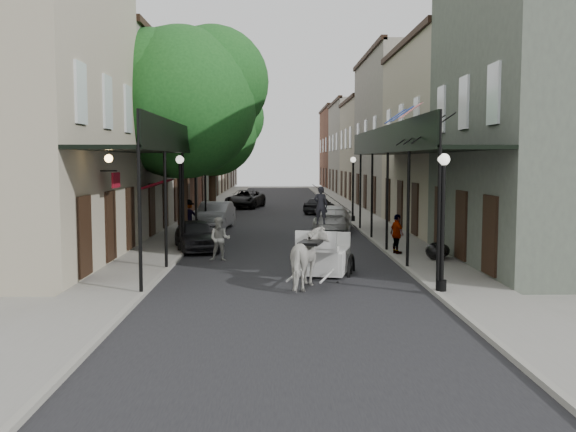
{
  "coord_description": "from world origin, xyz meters",
  "views": [
    {
      "loc": [
        -0.38,
        -19.03,
        3.65
      ],
      "look_at": [
        0.07,
        4.44,
        1.6
      ],
      "focal_mm": 40.0,
      "sensor_mm": 36.0,
      "label": 1
    }
  ],
  "objects_px": {
    "car_left_mid": "(215,216)",
    "pedestrian_sidewalk_left": "(188,217)",
    "tree_near": "(191,97)",
    "car_right_near": "(333,218)",
    "pedestrian_walking": "(220,239)",
    "car_left_near": "(196,235)",
    "lamppost_left": "(180,201)",
    "car_left_far": "(245,199)",
    "pedestrian_sidewalk_right": "(397,234)",
    "tree_far": "(218,127)",
    "carriage": "(326,238)",
    "horse": "(310,259)",
    "car_right_far": "(319,205)",
    "lamppost_right_far": "(353,188)",
    "lamppost_right_near": "(443,220)"
  },
  "relations": [
    {
      "from": "pedestrian_sidewalk_right",
      "to": "pedestrian_sidewalk_left",
      "type": "bearing_deg",
      "value": 33.49
    },
    {
      "from": "pedestrian_sidewalk_right",
      "to": "lamppost_right_far",
      "type": "bearing_deg",
      "value": -18.37
    },
    {
      "from": "horse",
      "to": "pedestrian_sidewalk_right",
      "type": "relative_size",
      "value": 1.36
    },
    {
      "from": "tree_near",
      "to": "tree_far",
      "type": "height_order",
      "value": "tree_near"
    },
    {
      "from": "tree_near",
      "to": "lamppost_right_far",
      "type": "distance_m",
      "value": 12.24
    },
    {
      "from": "tree_far",
      "to": "lamppost_right_far",
      "type": "bearing_deg",
      "value": -36.51
    },
    {
      "from": "tree_far",
      "to": "lamppost_right_near",
      "type": "relative_size",
      "value": 2.32
    },
    {
      "from": "pedestrian_sidewalk_right",
      "to": "car_right_far",
      "type": "height_order",
      "value": "pedestrian_sidewalk_right"
    },
    {
      "from": "carriage",
      "to": "car_right_far",
      "type": "height_order",
      "value": "carriage"
    },
    {
      "from": "tree_near",
      "to": "car_right_near",
      "type": "xyz_separation_m",
      "value": [
        6.8,
        3.82,
        -5.82
      ]
    },
    {
      "from": "car_left_mid",
      "to": "car_left_near",
      "type": "bearing_deg",
      "value": -84.71
    },
    {
      "from": "car_right_far",
      "to": "lamppost_left",
      "type": "bearing_deg",
      "value": 92.54
    },
    {
      "from": "pedestrian_sidewalk_right",
      "to": "car_left_mid",
      "type": "height_order",
      "value": "pedestrian_sidewalk_right"
    },
    {
      "from": "tree_far",
      "to": "pedestrian_walking",
      "type": "bearing_deg",
      "value": -84.78
    },
    {
      "from": "lamppost_right_near",
      "to": "car_left_mid",
      "type": "distance_m",
      "value": 18.57
    },
    {
      "from": "tree_near",
      "to": "pedestrian_sidewalk_left",
      "type": "height_order",
      "value": "tree_near"
    },
    {
      "from": "tree_near",
      "to": "pedestrian_sidewalk_right",
      "type": "relative_size",
      "value": 6.43
    },
    {
      "from": "lamppost_left",
      "to": "car_left_far",
      "type": "relative_size",
      "value": 0.75
    },
    {
      "from": "lamppost_left",
      "to": "pedestrian_walking",
      "type": "relative_size",
      "value": 2.33
    },
    {
      "from": "tree_near",
      "to": "pedestrian_walking",
      "type": "xyz_separation_m",
      "value": [
        1.79,
        -6.11,
        -5.69
      ]
    },
    {
      "from": "horse",
      "to": "car_right_far",
      "type": "height_order",
      "value": "horse"
    },
    {
      "from": "carriage",
      "to": "car_left_mid",
      "type": "distance_m",
      "value": 14.12
    },
    {
      "from": "pedestrian_walking",
      "to": "pedestrian_sidewalk_right",
      "type": "xyz_separation_m",
      "value": [
        6.61,
        0.85,
        0.07
      ]
    },
    {
      "from": "tree_far",
      "to": "pedestrian_sidewalk_right",
      "type": "distance_m",
      "value": 21.61
    },
    {
      "from": "pedestrian_sidewalk_right",
      "to": "car_left_far",
      "type": "relative_size",
      "value": 0.3
    },
    {
      "from": "car_right_far",
      "to": "tree_far",
      "type": "bearing_deg",
      "value": 24.9
    },
    {
      "from": "pedestrian_sidewalk_left",
      "to": "car_left_mid",
      "type": "distance_m",
      "value": 3.3
    },
    {
      "from": "pedestrian_sidewalk_left",
      "to": "car_right_near",
      "type": "relative_size",
      "value": 0.36
    },
    {
      "from": "car_left_mid",
      "to": "lamppost_right_far",
      "type": "bearing_deg",
      "value": 27.56
    },
    {
      "from": "carriage",
      "to": "car_right_near",
      "type": "distance_m",
      "value": 12.49
    },
    {
      "from": "car_left_mid",
      "to": "car_left_far",
      "type": "relative_size",
      "value": 0.88
    },
    {
      "from": "horse",
      "to": "pedestrian_sidewalk_right",
      "type": "distance_m",
      "value": 6.93
    },
    {
      "from": "lamppost_left",
      "to": "pedestrian_walking",
      "type": "xyz_separation_m",
      "value": [
        1.69,
        -1.94,
        -1.25
      ]
    },
    {
      "from": "pedestrian_walking",
      "to": "car_left_near",
      "type": "relative_size",
      "value": 0.43
    },
    {
      "from": "tree_far",
      "to": "car_left_far",
      "type": "xyz_separation_m",
      "value": [
        1.54,
        5.67,
        -5.15
      ]
    },
    {
      "from": "tree_near",
      "to": "tree_far",
      "type": "xyz_separation_m",
      "value": [
        -0.05,
        14.0,
        -0.65
      ]
    },
    {
      "from": "tree_far",
      "to": "lamppost_left",
      "type": "height_order",
      "value": "tree_far"
    },
    {
      "from": "carriage",
      "to": "car_left_far",
      "type": "distance_m",
      "value": 28.53
    },
    {
      "from": "tree_near",
      "to": "lamppost_left",
      "type": "distance_m",
      "value": 6.1
    },
    {
      "from": "pedestrian_sidewalk_left",
      "to": "car_right_far",
      "type": "height_order",
      "value": "pedestrian_sidewalk_left"
    },
    {
      "from": "tree_near",
      "to": "car_left_near",
      "type": "height_order",
      "value": "tree_near"
    },
    {
      "from": "tree_near",
      "to": "pedestrian_walking",
      "type": "relative_size",
      "value": 6.06
    },
    {
      "from": "tree_far",
      "to": "pedestrian_sidewalk_right",
      "type": "relative_size",
      "value": 5.75
    },
    {
      "from": "car_right_far",
      "to": "carriage",
      "type": "bearing_deg",
      "value": 109.11
    },
    {
      "from": "tree_far",
      "to": "lamppost_left",
      "type": "relative_size",
      "value": 2.32
    },
    {
      "from": "car_left_mid",
      "to": "pedestrian_sidewalk_left",
      "type": "bearing_deg",
      "value": -102.26
    },
    {
      "from": "car_right_near",
      "to": "car_right_far",
      "type": "xyz_separation_m",
      "value": [
        0.0,
        10.47,
        -0.08
      ]
    },
    {
      "from": "pedestrian_sidewalk_left",
      "to": "pedestrian_sidewalk_right",
      "type": "xyz_separation_m",
      "value": [
        8.79,
        -6.8,
        -0.07
      ]
    },
    {
      "from": "horse",
      "to": "pedestrian_walking",
      "type": "height_order",
      "value": "horse"
    },
    {
      "from": "lamppost_left",
      "to": "car_left_far",
      "type": "bearing_deg",
      "value": 86.65
    }
  ]
}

